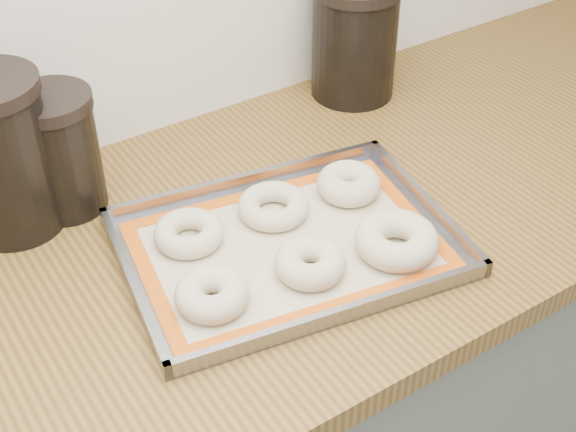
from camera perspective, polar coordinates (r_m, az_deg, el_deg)
cabinet at (r=1.53m, az=-0.72°, el=-14.11°), size 3.00×0.65×0.86m
countertop at (r=1.21m, az=-0.88°, el=-0.99°), size 3.06×0.68×0.04m
baking_tray at (r=1.14m, az=0.00°, el=-2.10°), size 0.51×0.40×0.03m
baking_mat at (r=1.14m, az=-0.00°, el=-2.17°), size 0.46×0.36×0.00m
bagel_front_left at (r=1.04m, az=-5.42°, el=-5.55°), size 0.10×0.10×0.04m
bagel_front_mid at (r=1.08m, az=1.59°, el=-3.35°), size 0.13×0.13×0.04m
bagel_front_right at (r=1.13m, az=7.73°, el=-1.72°), size 0.12×0.12×0.04m
bagel_back_left at (r=1.14m, az=-7.07°, el=-1.22°), size 0.12×0.12×0.03m
bagel_back_mid at (r=1.19m, az=-1.06°, el=0.70°), size 0.14×0.14×0.03m
bagel_back_right at (r=1.23m, az=4.34°, el=2.31°), size 0.13×0.13×0.04m
canister_left at (r=1.19m, az=-19.75°, el=4.08°), size 0.15×0.15×0.24m
canister_mid at (r=1.21m, az=-15.97°, el=4.39°), size 0.12×0.12×0.19m
canister_right at (r=1.46m, az=4.76°, el=12.44°), size 0.16×0.16×0.21m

